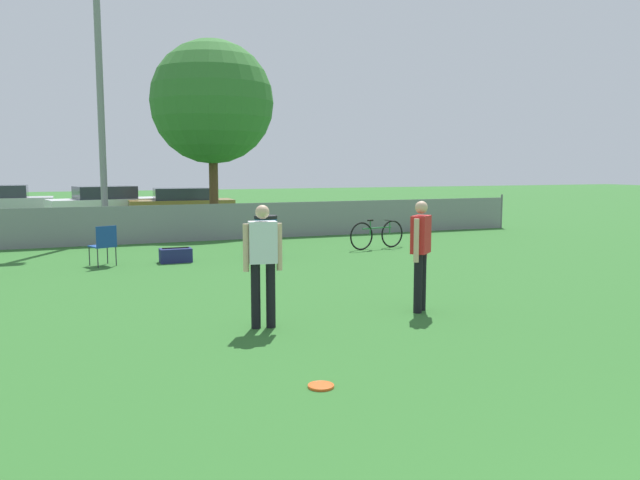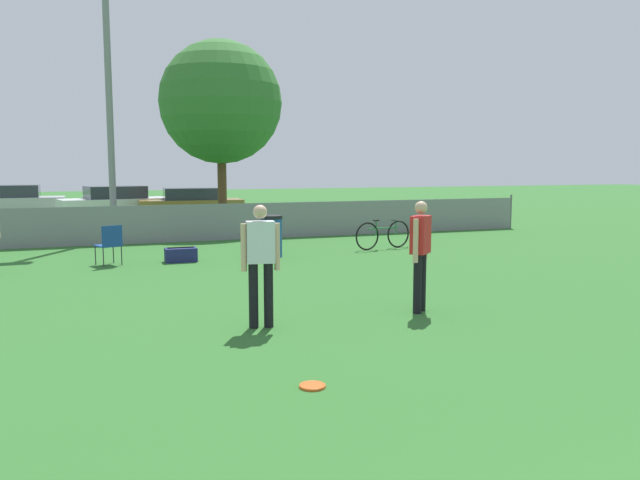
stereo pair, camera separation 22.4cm
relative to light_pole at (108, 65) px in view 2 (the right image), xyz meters
name	(u,v)px [view 2 (the right image)]	position (x,y,z in m)	size (l,w,h in m)	color
fence_backline	(224,222)	(3.09, -1.53, -4.66)	(20.97, 0.07, 1.21)	gray
light_pole	(108,65)	(0.00, 0.00, 0.00)	(0.90, 0.36, 8.89)	gray
tree_near_pole	(221,103)	(3.84, 2.19, -0.75)	(4.33, 4.33, 6.64)	brown
player_receiver_white	(261,258)	(1.41, -11.93, -4.24)	(0.53, 0.27, 1.69)	black
player_thrower_red	(420,249)	(3.91, -11.88, -4.24)	(0.43, 0.42, 1.69)	black
frisbee_disc	(312,386)	(1.26, -14.39, -5.20)	(0.27, 0.27, 0.03)	#E5591E
folding_chair_sideline	(110,242)	(-0.32, -5.46, -4.69)	(0.62, 0.62, 0.91)	#333338
bicycle_sideline	(383,235)	(6.67, -5.08, -4.83)	(1.78, 0.51, 0.80)	black
trash_bin	(271,236)	(3.43, -5.44, -4.70)	(0.57, 0.57, 1.02)	#194C99
gear_bag_sideline	(181,255)	(1.24, -5.47, -5.05)	(0.72, 0.39, 0.35)	navy
parked_car_silver	(12,202)	(-3.74, 9.68, -4.52)	(4.22, 1.76, 1.43)	black
parked_car_white	(116,203)	(0.40, 7.37, -4.53)	(4.70, 2.59, 1.41)	black
parked_car_tan	(191,204)	(3.33, 6.12, -4.56)	(4.28, 1.91, 1.33)	black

